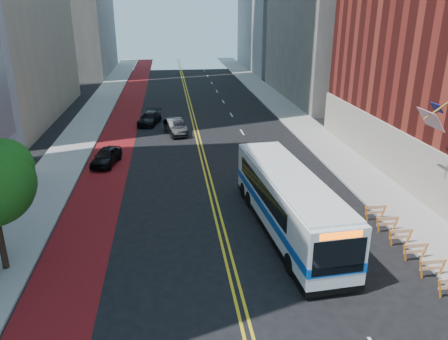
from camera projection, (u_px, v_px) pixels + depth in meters
name	position (u px, v px, depth m)	size (l,w,h in m)	color
ground	(247.00, 332.00, 17.86)	(160.00, 160.00, 0.00)	black
sidewalk_left	(79.00, 137.00, 44.27)	(4.00, 140.00, 0.15)	gray
sidewalk_right	(308.00, 129.00, 47.12)	(4.00, 140.00, 0.15)	gray
bus_lane_paint	(118.00, 136.00, 44.76)	(3.60, 140.00, 0.01)	#600D10
center_line_inner	(195.00, 134.00, 45.70)	(0.14, 140.00, 0.01)	gold
center_line_outer	(199.00, 134.00, 45.74)	(0.14, 140.00, 0.01)	gold
lane_dashes	(231.00, 115.00, 53.72)	(0.14, 98.20, 0.01)	silver
construction_barriers	(423.00, 257.00, 21.94)	(1.42, 10.91, 1.00)	orange
transit_bus	(288.00, 201.00, 25.39)	(3.87, 13.34, 3.62)	silver
car_a	(106.00, 156.00, 36.57)	(1.70, 4.21, 1.44)	black
car_b	(175.00, 127.00, 45.40)	(1.64, 4.70, 1.55)	black
car_c	(150.00, 118.00, 49.17)	(1.89, 4.64, 1.35)	black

